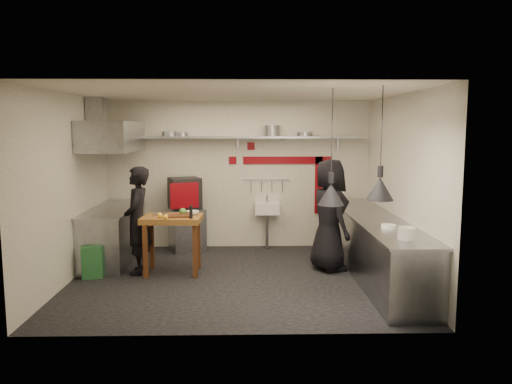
{
  "coord_description": "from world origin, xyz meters",
  "views": [
    {
      "loc": [
        0.13,
        -7.42,
        2.3
      ],
      "look_at": [
        0.31,
        0.3,
        1.3
      ],
      "focal_mm": 35.0,
      "sensor_mm": 36.0,
      "label": 1
    }
  ],
  "objects_px": {
    "prep_table": "(173,245)",
    "chef_right": "(329,215)",
    "combi_oven": "(185,193)",
    "green_bin": "(92,261)",
    "oven_stand": "(187,229)",
    "chef_left": "(137,220)"
  },
  "relations": [
    {
      "from": "combi_oven",
      "to": "green_bin",
      "type": "height_order",
      "value": "combi_oven"
    },
    {
      "from": "oven_stand",
      "to": "prep_table",
      "type": "distance_m",
      "value": 1.48
    },
    {
      "from": "green_bin",
      "to": "chef_left",
      "type": "bearing_deg",
      "value": 17.19
    },
    {
      "from": "prep_table",
      "to": "chef_right",
      "type": "bearing_deg",
      "value": 6.22
    },
    {
      "from": "combi_oven",
      "to": "green_bin",
      "type": "relative_size",
      "value": 1.16
    },
    {
      "from": "prep_table",
      "to": "chef_left",
      "type": "xyz_separation_m",
      "value": [
        -0.55,
        0.03,
        0.39
      ]
    },
    {
      "from": "oven_stand",
      "to": "combi_oven",
      "type": "height_order",
      "value": "combi_oven"
    },
    {
      "from": "chef_right",
      "to": "prep_table",
      "type": "bearing_deg",
      "value": 75.09
    },
    {
      "from": "prep_table",
      "to": "green_bin",
      "type": "bearing_deg",
      "value": -168.61
    },
    {
      "from": "combi_oven",
      "to": "chef_left",
      "type": "bearing_deg",
      "value": -134.12
    },
    {
      "from": "chef_left",
      "to": "green_bin",
      "type": "bearing_deg",
      "value": -75.06
    },
    {
      "from": "oven_stand",
      "to": "chef_right",
      "type": "bearing_deg",
      "value": -50.03
    },
    {
      "from": "green_bin",
      "to": "prep_table",
      "type": "height_order",
      "value": "prep_table"
    },
    {
      "from": "oven_stand",
      "to": "green_bin",
      "type": "distance_m",
      "value": 2.1
    },
    {
      "from": "prep_table",
      "to": "oven_stand",
      "type": "bearing_deg",
      "value": 90.44
    },
    {
      "from": "combi_oven",
      "to": "green_bin",
      "type": "distance_m",
      "value": 2.2
    },
    {
      "from": "combi_oven",
      "to": "chef_left",
      "type": "height_order",
      "value": "chef_left"
    },
    {
      "from": "prep_table",
      "to": "chef_right",
      "type": "distance_m",
      "value": 2.55
    },
    {
      "from": "green_bin",
      "to": "chef_left",
      "type": "distance_m",
      "value": 0.93
    },
    {
      "from": "chef_left",
      "to": "chef_right",
      "type": "xyz_separation_m",
      "value": [
        3.06,
        0.12,
        0.05
      ]
    },
    {
      "from": "green_bin",
      "to": "prep_table",
      "type": "distance_m",
      "value": 1.25
    },
    {
      "from": "combi_oven",
      "to": "chef_right",
      "type": "height_order",
      "value": "chef_right"
    }
  ]
}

